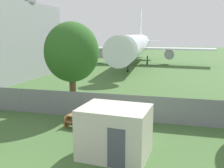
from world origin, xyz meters
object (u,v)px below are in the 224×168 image
(airplane, at_px, (135,46))
(tree_behind_benches, at_px, (72,52))
(picnic_bench_near_cabin, at_px, (80,120))
(portable_cabin, at_px, (115,132))

(airplane, xyz_separation_m, tree_behind_benches, (0.43, -32.13, 0.88))
(airplane, distance_m, picnic_bench_near_cabin, 36.09)
(airplane, relative_size, tree_behind_benches, 5.55)
(airplane, xyz_separation_m, picnic_bench_near_cabin, (2.51, -35.85, -3.29))
(portable_cabin, xyz_separation_m, tree_behind_benches, (-5.30, 7.22, 3.37))
(picnic_bench_near_cabin, distance_m, tree_behind_benches, 5.96)
(portable_cabin, distance_m, tree_behind_benches, 9.57)
(airplane, relative_size, picnic_bench_near_cabin, 19.17)
(portable_cabin, xyz_separation_m, picnic_bench_near_cabin, (-3.22, 3.50, -0.79))
(airplane, xyz_separation_m, portable_cabin, (5.73, -39.35, -2.49))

